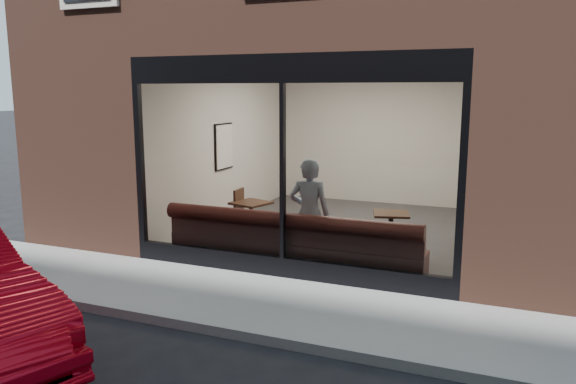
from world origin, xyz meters
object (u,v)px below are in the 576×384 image
at_px(banquette, 293,255).
at_px(person, 309,214).
at_px(cafe_chair_left, 230,226).
at_px(cafe_table_left, 251,203).
at_px(cafe_table_right, 391,214).

xyz_separation_m(banquette, person, (0.19, 0.20, 0.62)).
height_order(banquette, cafe_chair_left, banquette).
bearing_deg(person, cafe_table_left, -40.01).
bearing_deg(cafe_table_right, cafe_table_left, -178.32).
xyz_separation_m(banquette, cafe_chair_left, (-1.73, 1.19, 0.01)).
relative_size(cafe_table_left, cafe_table_right, 1.05).
bearing_deg(cafe_table_left, cafe_table_right, 1.68).
bearing_deg(cafe_chair_left, banquette, 142.29).
bearing_deg(banquette, cafe_table_left, 139.05).
distance_m(banquette, cafe_table_right, 1.77).
distance_m(banquette, cafe_chair_left, 2.10).
xyz_separation_m(banquette, cafe_table_left, (-1.23, 1.07, 0.52)).
bearing_deg(cafe_table_left, cafe_chair_left, 165.58).
xyz_separation_m(cafe_table_left, cafe_table_right, (2.48, 0.07, 0.00)).
bearing_deg(person, cafe_chair_left, -35.97).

